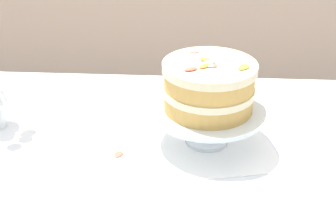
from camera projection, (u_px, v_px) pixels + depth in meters
The scene contains 5 objects.
dining_table at pixel (141, 193), 1.18m from camera, with size 1.40×1.00×0.74m.
linen_napkin at pixel (206, 142), 1.22m from camera, with size 0.32×0.32×0.00m, color white.
cake_stand at pixel (208, 114), 1.18m from camera, with size 0.29×0.29×0.10m.
layer_cake at pixel (209, 86), 1.15m from camera, with size 0.23×0.23×0.13m.
loose_petal_1 at pixel (119, 154), 1.17m from camera, with size 0.03×0.02×0.00m, color #E56B51.
Camera 1 is at (0.12, -0.95, 1.40)m, focal length 50.30 mm.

